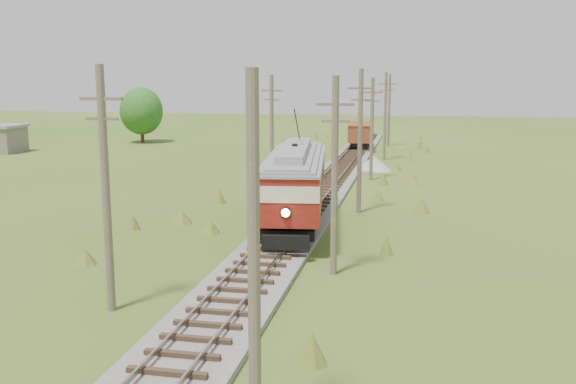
# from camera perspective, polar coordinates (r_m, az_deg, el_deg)

# --- Properties ---
(railbed_main) EXTENTS (3.60, 96.00, 0.57)m
(railbed_main) POSITION_cam_1_polar(r_m,az_deg,el_deg) (44.24, 2.52, -0.61)
(railbed_main) COLOR #605B54
(railbed_main) RESTS_ON ground
(streetcar) EXTENTS (4.87, 13.80, 6.25)m
(streetcar) POSITION_cam_1_polar(r_m,az_deg,el_deg) (36.16, 0.61, 1.20)
(streetcar) COLOR black
(streetcar) RESTS_ON ground
(gondola) EXTENTS (3.16, 7.77, 2.52)m
(gondola) POSITION_cam_1_polar(r_m,az_deg,el_deg) (75.09, 6.32, 5.22)
(gondola) COLOR black
(gondola) RESTS_ON ground
(gravel_pile) EXTENTS (3.39, 3.60, 1.23)m
(gravel_pile) POSITION_cam_1_polar(r_m,az_deg,el_deg) (59.51, 7.72, 2.53)
(gravel_pile) COLOR gray
(gravel_pile) RESTS_ON ground
(utility_pole_r_1) EXTENTS (0.30, 0.30, 8.80)m
(utility_pole_r_1) POSITION_cam_1_polar(r_m,az_deg,el_deg) (14.98, -3.05, -6.06)
(utility_pole_r_1) COLOR brown
(utility_pole_r_1) RESTS_ON ground
(utility_pole_r_2) EXTENTS (1.60, 0.30, 8.60)m
(utility_pole_r_2) POSITION_cam_1_polar(r_m,az_deg,el_deg) (27.44, 4.16, 1.54)
(utility_pole_r_2) COLOR brown
(utility_pole_r_2) RESTS_ON ground
(utility_pole_r_3) EXTENTS (1.60, 0.30, 9.00)m
(utility_pole_r_3) POSITION_cam_1_polar(r_m,az_deg,el_deg) (40.25, 6.41, 4.63)
(utility_pole_r_3) COLOR brown
(utility_pole_r_3) RESTS_ON ground
(utility_pole_r_4) EXTENTS (1.60, 0.30, 8.40)m
(utility_pole_r_4) POSITION_cam_1_polar(r_m,az_deg,el_deg) (53.20, 7.46, 5.67)
(utility_pole_r_4) COLOR brown
(utility_pole_r_4) RESTS_ON ground
(utility_pole_r_5) EXTENTS (1.60, 0.30, 8.90)m
(utility_pole_r_5) POSITION_cam_1_polar(r_m,az_deg,el_deg) (66.11, 8.63, 6.77)
(utility_pole_r_5) COLOR brown
(utility_pole_r_5) RESTS_ON ground
(utility_pole_r_6) EXTENTS (1.60, 0.30, 8.70)m
(utility_pole_r_6) POSITION_cam_1_polar(r_m,az_deg,el_deg) (79.09, 8.98, 7.27)
(utility_pole_r_6) COLOR brown
(utility_pole_r_6) RESTS_ON ground
(utility_pole_l_a) EXTENTS (1.60, 0.30, 9.00)m
(utility_pole_l_a) POSITION_cam_1_polar(r_m,az_deg,el_deg) (23.92, -15.90, 0.35)
(utility_pole_l_a) COLOR brown
(utility_pole_l_a) RESTS_ON ground
(utility_pole_l_b) EXTENTS (1.60, 0.30, 8.60)m
(utility_pole_l_b) POSITION_cam_1_polar(r_m,az_deg,el_deg) (50.35, -1.45, 5.61)
(utility_pole_l_b) COLOR brown
(utility_pole_l_b) RESTS_ON ground
(tree_mid_a) EXTENTS (5.46, 5.46, 7.03)m
(tree_mid_a) POSITION_cam_1_polar(r_m,az_deg,el_deg) (84.50, -12.90, 7.02)
(tree_mid_a) COLOR #38281C
(tree_mid_a) RESTS_ON ground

